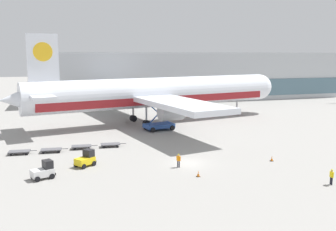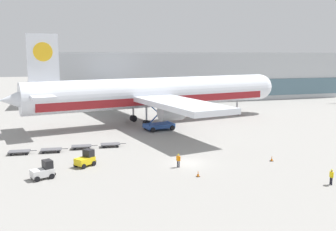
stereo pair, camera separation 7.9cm
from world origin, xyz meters
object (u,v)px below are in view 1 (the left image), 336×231
baggage_dolly_third (82,146)px  traffic_cone_near (272,159)px  baggage_tug_mid (86,159)px  baggage_dolly_lead (19,152)px  airplane_main (155,94)px  ground_crew_far (332,176)px  baggage_dolly_second (51,150)px  baggage_dolly_trail (111,144)px  scissor_lift_loader (159,118)px  ground_crew_near (179,159)px  traffic_cone_far (198,174)px  baggage_tug_foreground (44,171)px

baggage_dolly_third → traffic_cone_near: size_ratio=5.44×
baggage_tug_mid → baggage_dolly_lead: baggage_tug_mid is taller
baggage_tug_mid → baggage_dolly_lead: bearing=98.5°
airplane_main → ground_crew_far: size_ratio=33.91×
airplane_main → baggage_dolly_second: size_ratio=15.33×
baggage_dolly_trail → traffic_cone_near: size_ratio=5.44×
baggage_dolly_lead → traffic_cone_near: size_ratio=5.44×
baggage_dolly_third → baggage_dolly_trail: 4.18m
traffic_cone_near → scissor_lift_loader: bearing=110.0°
baggage_tug_mid → ground_crew_near: (10.70, -3.80, 0.10)m
airplane_main → baggage_dolly_lead: airplane_main is taller
baggage_dolly_lead → ground_crew_near: 22.46m
ground_crew_near → traffic_cone_far: (1.02, -3.97, -0.65)m
airplane_main → scissor_lift_loader: 8.28m
ground_crew_near → ground_crew_far: 17.04m
traffic_cone_far → ground_crew_near: bearing=104.4°
traffic_cone_far → airplane_main: bearing=83.3°
baggage_tug_mid → ground_crew_near: size_ratio=1.67×
baggage_tug_foreground → traffic_cone_far: bearing=-36.0°
baggage_dolly_lead → ground_crew_far: (32.45, -22.41, 0.60)m
scissor_lift_loader → baggage_dolly_trail: 14.45m
baggage_dolly_lead → traffic_cone_far: (20.03, -15.91, -0.06)m
baggage_dolly_second → baggage_dolly_third: size_ratio=1.00×
scissor_lift_loader → baggage_tug_mid: size_ratio=2.03×
baggage_dolly_third → ground_crew_near: bearing=-45.0°
traffic_cone_near → airplane_main: bearing=103.4°
baggage_dolly_trail → ground_crew_far: (19.90, -22.97, 0.60)m
ground_crew_near → traffic_cone_near: bearing=-138.8°
baggage_tug_foreground → ground_crew_far: size_ratio=1.64×
baggage_dolly_lead → ground_crew_far: ground_crew_far is taller
baggage_dolly_third → baggage_dolly_trail: size_ratio=1.00×
baggage_dolly_trail → traffic_cone_far: bearing=-61.0°
baggage_tug_foreground → ground_crew_far: baggage_tug_foreground is taller
scissor_lift_loader → ground_crew_far: bearing=-84.9°
baggage_dolly_third → baggage_dolly_lead: bearing=-171.5°
traffic_cone_far → baggage_tug_mid: bearing=146.5°
airplane_main → ground_crew_far: 41.50m
baggage_tug_foreground → traffic_cone_near: 27.90m
airplane_main → baggage_dolly_third: airplane_main is taller
airplane_main → scissor_lift_loader: bearing=-110.7°
airplane_main → scissor_lift_loader: airplane_main is taller
baggage_tug_foreground → ground_crew_far: (28.98, -10.84, 0.11)m
baggage_tug_mid → traffic_cone_far: baggage_tug_mid is taller
baggage_tug_foreground → baggage_tug_mid: size_ratio=0.99×
baggage_tug_mid → baggage_dolly_third: baggage_tug_mid is taller
airplane_main → baggage_tug_mid: (-15.67, -26.07, -4.96)m
baggage_dolly_lead → baggage_dolly_trail: bearing=7.1°
baggage_tug_mid → baggage_dolly_trail: (4.25, 8.70, -0.49)m
ground_crew_near → ground_crew_far: bearing=-172.3°
baggage_dolly_lead → baggage_dolly_second: 4.19m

